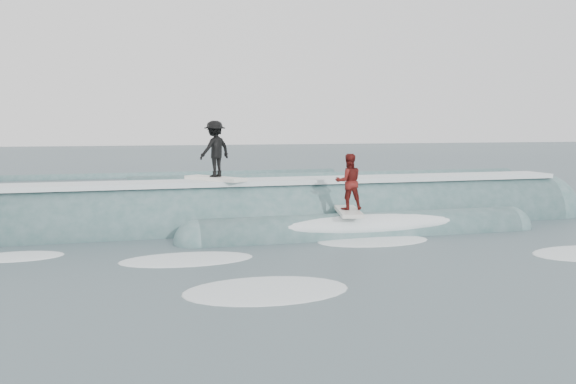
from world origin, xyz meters
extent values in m
plane|color=#394A54|center=(0.00, 0.00, 0.00)|extent=(160.00, 160.00, 0.00)
cylinder|color=#39605F|center=(0.00, 3.16, 0.00)|extent=(18.09, 2.50, 2.50)
sphere|color=#39605F|center=(9.05, 3.16, 0.00)|extent=(2.50, 2.50, 2.50)
cylinder|color=#39605F|center=(1.80, 0.96, 0.00)|extent=(9.00, 1.23, 1.23)
sphere|color=#39605F|center=(-2.70, 0.96, 0.00)|extent=(1.23, 1.23, 1.23)
sphere|color=#39605F|center=(6.30, 0.96, 0.00)|extent=(1.23, 1.23, 1.23)
cube|color=white|center=(0.00, 3.16, 1.32)|extent=(18.00, 1.30, 0.14)
ellipsoid|color=white|center=(1.80, 0.96, 0.30)|extent=(7.60, 1.30, 0.60)
cube|color=white|center=(-1.85, 3.16, 1.44)|extent=(1.57, 1.97, 0.10)
imported|color=black|center=(-1.85, 3.16, 2.28)|extent=(1.18, 1.05, 1.58)
cube|color=silver|center=(1.32, 0.96, 0.66)|extent=(1.03, 2.07, 0.10)
imported|color=#591310|center=(1.32, 0.96, 1.46)|extent=(0.78, 0.64, 1.48)
ellipsoid|color=white|center=(-6.86, 0.54, 0.00)|extent=(2.19, 1.50, 0.10)
ellipsoid|color=white|center=(-3.21, -0.83, 0.00)|extent=(2.67, 1.82, 0.10)
ellipsoid|color=white|center=(1.67, 0.12, 0.00)|extent=(3.11, 2.12, 0.10)
ellipsoid|color=white|center=(-2.19, -3.89, 0.00)|extent=(2.46, 1.68, 0.10)
cylinder|color=#39605F|center=(-8.89, 14.00, 0.00)|extent=(22.00, 0.70, 0.70)
cylinder|color=#39605F|center=(7.31, 18.00, 0.00)|extent=(22.00, 0.80, 0.80)
cylinder|color=#39605F|center=(-2.28, 22.00, 0.00)|extent=(22.00, 0.60, 0.60)
camera|label=1|loc=(-5.00, -14.77, 2.95)|focal=40.00mm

